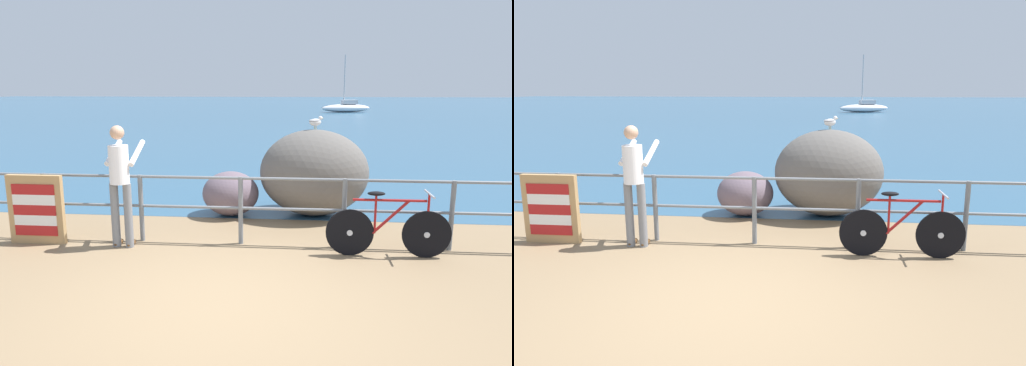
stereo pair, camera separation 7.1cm
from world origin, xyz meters
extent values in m
cube|color=#846B4C|center=(0.00, 20.00, -0.05)|extent=(120.00, 120.00, 0.10)
cube|color=#2D5675|center=(0.00, 48.37, 0.00)|extent=(120.00, 90.00, 0.01)
cylinder|color=slate|center=(-3.03, 2.01, 0.51)|extent=(0.07, 0.07, 1.02)
cylinder|color=slate|center=(-1.51, 2.01, 0.51)|extent=(0.07, 0.07, 1.02)
cylinder|color=slate|center=(0.00, 2.01, 0.51)|extent=(0.07, 0.07, 1.02)
cylinder|color=slate|center=(1.51, 2.01, 0.51)|extent=(0.07, 0.07, 1.02)
cylinder|color=slate|center=(3.03, 2.01, 0.51)|extent=(0.07, 0.07, 1.02)
cylinder|color=slate|center=(0.00, 2.01, 1.00)|extent=(9.08, 0.04, 0.04)
cylinder|color=slate|center=(0.00, 2.01, 0.55)|extent=(9.08, 0.04, 0.04)
cylinder|color=black|center=(1.57, 1.65, 0.33)|extent=(0.66, 0.04, 0.66)
cylinder|color=#B7BCC6|center=(1.57, 1.65, 0.33)|extent=(0.08, 0.06, 0.08)
cylinder|color=black|center=(2.61, 1.66, 0.33)|extent=(0.66, 0.04, 0.66)
cylinder|color=#B7BCC6|center=(2.61, 1.66, 0.33)|extent=(0.08, 0.06, 0.08)
cylinder|color=maroon|center=(2.09, 1.66, 0.80)|extent=(0.99, 0.04, 0.04)
cylinder|color=maroon|center=(2.11, 1.66, 0.57)|extent=(0.50, 0.04, 0.50)
cylinder|color=maroon|center=(1.90, 1.66, 0.59)|extent=(0.03, 0.03, 0.53)
ellipsoid|color=black|center=(1.90, 1.66, 0.89)|extent=(0.24, 0.10, 0.06)
cylinder|color=maroon|center=(2.61, 1.66, 0.62)|extent=(0.03, 0.03, 0.57)
cylinder|color=#B7BCC6|center=(2.61, 1.66, 0.90)|extent=(0.03, 0.48, 0.03)
cylinder|color=slate|center=(-1.80, 1.71, 0.47)|extent=(0.12, 0.12, 0.95)
ellipsoid|color=#513319|center=(-1.80, 1.77, 0.04)|extent=(0.11, 0.26, 0.08)
cylinder|color=slate|center=(-1.61, 1.70, 0.47)|extent=(0.12, 0.12, 0.95)
ellipsoid|color=#513319|center=(-1.60, 1.76, 0.04)|extent=(0.11, 0.26, 0.08)
cylinder|color=white|center=(-1.71, 1.71, 1.23)|extent=(0.28, 0.28, 0.55)
sphere|color=tan|center=(-1.71, 1.71, 1.68)|extent=(0.20, 0.20, 0.20)
cylinder|color=white|center=(-1.87, 1.95, 1.36)|extent=(0.11, 0.52, 0.34)
cylinder|color=white|center=(-1.51, 1.94, 1.36)|extent=(0.11, 0.52, 0.34)
cube|color=tan|center=(-3.03, 1.76, 0.52)|extent=(0.84, 0.09, 1.04)
cube|color=#AD1E1E|center=(-3.03, 1.71, 0.21)|extent=(0.66, 0.01, 0.16)
cube|color=white|center=(-3.03, 1.71, 0.36)|extent=(0.66, 0.01, 0.16)
cube|color=#AD1E1E|center=(-3.03, 1.71, 0.52)|extent=(0.66, 0.01, 0.16)
cube|color=white|center=(-3.03, 1.71, 0.68)|extent=(0.66, 0.01, 0.16)
cube|color=#AD1E1E|center=(-3.03, 1.71, 0.83)|extent=(0.66, 0.01, 0.16)
ellipsoid|color=#605B56|center=(1.11, 3.78, 0.78)|extent=(1.96, 1.60, 1.56)
ellipsoid|color=#685762|center=(-0.39, 3.60, 0.40)|extent=(1.03, 0.96, 0.80)
cylinder|color=gold|center=(1.10, 3.86, 1.59)|extent=(0.01, 0.01, 0.06)
cylinder|color=gold|center=(1.13, 3.83, 1.59)|extent=(0.01, 0.01, 0.06)
ellipsoid|color=white|center=(1.12, 3.84, 1.68)|extent=(0.27, 0.25, 0.13)
ellipsoid|color=#9E9EA3|center=(1.10, 3.83, 1.71)|extent=(0.26, 0.25, 0.06)
sphere|color=white|center=(1.21, 3.92, 1.75)|extent=(0.08, 0.08, 0.08)
cone|color=gold|center=(1.25, 3.95, 1.75)|extent=(0.05, 0.05, 0.02)
ellipsoid|color=white|center=(4.74, 38.05, 0.36)|extent=(4.59, 2.47, 0.70)
cube|color=silver|center=(5.03, 38.13, 0.89)|extent=(1.47, 1.13, 0.36)
cylinder|color=#B2B2B7|center=(4.55, 37.99, 2.81)|extent=(0.10, 0.10, 4.20)
camera|label=1|loc=(0.87, -4.77, 2.33)|focal=33.44mm
camera|label=2|loc=(0.94, -4.76, 2.33)|focal=33.44mm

